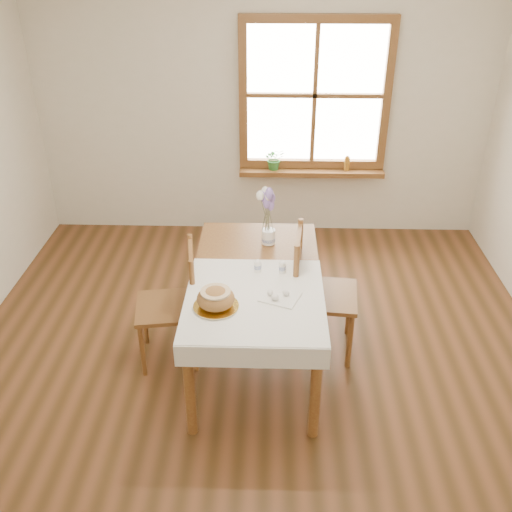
{
  "coord_description": "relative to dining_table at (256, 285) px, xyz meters",
  "views": [
    {
      "loc": [
        0.1,
        -3.08,
        2.85
      ],
      "look_at": [
        0.0,
        0.3,
        0.9
      ],
      "focal_mm": 40.0,
      "sensor_mm": 36.0,
      "label": 1
    }
  ],
  "objects": [
    {
      "name": "window_sill",
      "position": [
        0.5,
        2.1,
        0.03
      ],
      "size": [
        1.46,
        0.2,
        0.05
      ],
      "color": "brown",
      "rests_on": "ground"
    },
    {
      "name": "chair_right",
      "position": [
        0.51,
        0.15,
        -0.16
      ],
      "size": [
        0.54,
        0.52,
        1.0
      ],
      "primitive_type": null,
      "rotation": [
        0.0,
        0.0,
        1.47
      ],
      "color": "brown",
      "rests_on": "ground"
    },
    {
      "name": "bread_plate",
      "position": [
        -0.24,
        -0.42,
        0.1
      ],
      "size": [
        0.36,
        0.36,
        0.02
      ],
      "primitive_type": "cylinder",
      "rotation": [
        0.0,
        0.0,
        -0.36
      ],
      "color": "white",
      "rests_on": "table_linen"
    },
    {
      "name": "dining_table",
      "position": [
        0.0,
        0.0,
        0.0
      ],
      "size": [
        0.9,
        1.6,
        0.75
      ],
      "color": "brown",
      "rests_on": "ground"
    },
    {
      "name": "chair_left",
      "position": [
        -0.65,
        0.01,
        -0.19
      ],
      "size": [
        0.52,
        0.5,
        0.94
      ],
      "primitive_type": null,
      "rotation": [
        0.0,
        0.0,
        -1.42
      ],
      "color": "brown",
      "rests_on": "ground"
    },
    {
      "name": "potted_plant",
      "position": [
        0.12,
        2.1,
        0.14
      ],
      "size": [
        0.24,
        0.26,
        0.17
      ],
      "primitive_type": "imported",
      "rotation": [
        0.0,
        0.0,
        0.24
      ],
      "color": "#357C31",
      "rests_on": "window_sill"
    },
    {
      "name": "ground",
      "position": [
        0.0,
        -0.3,
        -0.66
      ],
      "size": [
        5.0,
        5.0,
        0.0
      ],
      "primitive_type": "plane",
      "color": "brown",
      "rests_on": "ground"
    },
    {
      "name": "window",
      "position": [
        0.5,
        2.17,
        0.79
      ],
      "size": [
        1.46,
        0.08,
        1.46
      ],
      "color": "brown",
      "rests_on": "ground"
    },
    {
      "name": "eggs",
      "position": [
        0.17,
        -0.3,
        0.13
      ],
      "size": [
        0.23,
        0.22,
        0.04
      ],
      "primitive_type": null,
      "rotation": [
        0.0,
        0.0,
        -0.38
      ],
      "color": "silver",
      "rests_on": "egg_napkin"
    },
    {
      "name": "egg_napkin",
      "position": [
        0.17,
        -0.3,
        0.1
      ],
      "size": [
        0.29,
        0.27,
        0.01
      ],
      "primitive_type": "cube",
      "rotation": [
        0.0,
        0.0,
        -0.38
      ],
      "color": "silver",
      "rests_on": "table_linen"
    },
    {
      "name": "flower_vase",
      "position": [
        0.08,
        0.45,
        0.14
      ],
      "size": [
        0.11,
        0.11,
        0.11
      ],
      "primitive_type": "cylinder",
      "rotation": [
        0.0,
        0.0,
        -0.03
      ],
      "color": "white",
      "rests_on": "dining_table"
    },
    {
      "name": "salt_shaker",
      "position": [
        0.01,
        0.03,
        0.14
      ],
      "size": [
        0.05,
        0.05,
        0.1
      ],
      "primitive_type": "cylinder",
      "rotation": [
        0.0,
        0.0,
        0.06
      ],
      "color": "white",
      "rests_on": "table_linen"
    },
    {
      "name": "bread_loaf",
      "position": [
        -0.24,
        -0.42,
        0.18
      ],
      "size": [
        0.24,
        0.24,
        0.13
      ],
      "primitive_type": "ellipsoid",
      "color": "#AF763E",
      "rests_on": "bread_plate"
    },
    {
      "name": "amber_bottle",
      "position": [
        0.86,
        2.1,
        0.13
      ],
      "size": [
        0.07,
        0.07,
        0.15
      ],
      "primitive_type": "cylinder",
      "rotation": [
        0.0,
        0.0,
        0.28
      ],
      "color": "#B37521",
      "rests_on": "window_sill"
    },
    {
      "name": "room_walls",
      "position": [
        0.0,
        -0.3,
        1.04
      ],
      "size": [
        4.6,
        5.1,
        2.65
      ],
      "color": "white",
      "rests_on": "ground"
    },
    {
      "name": "table_linen",
      "position": [
        0.0,
        -0.3,
        0.09
      ],
      "size": [
        0.91,
        0.99,
        0.01
      ],
      "primitive_type": "cube",
      "color": "silver",
      "rests_on": "dining_table"
    },
    {
      "name": "lavender_bouquet",
      "position": [
        0.08,
        0.45,
        0.37
      ],
      "size": [
        0.18,
        0.18,
        0.34
      ],
      "primitive_type": null,
      "color": "#7E61AD",
      "rests_on": "flower_vase"
    },
    {
      "name": "pepper_shaker",
      "position": [
        0.18,
        0.02,
        0.14
      ],
      "size": [
        0.06,
        0.06,
        0.09
      ],
      "primitive_type": "cylinder",
      "rotation": [
        0.0,
        0.0,
        0.28
      ],
      "color": "white",
      "rests_on": "table_linen"
    }
  ]
}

